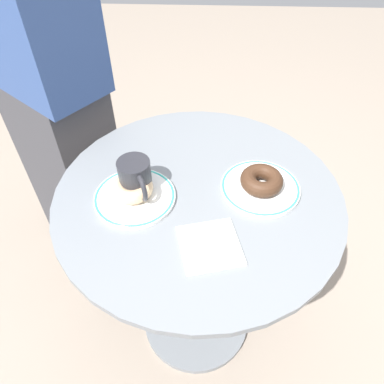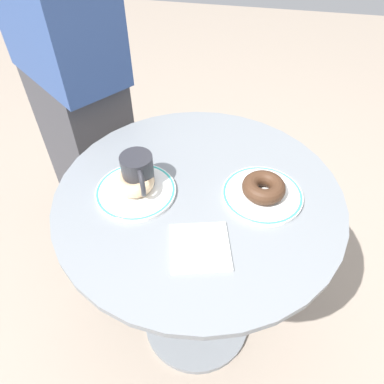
{
  "view_description": "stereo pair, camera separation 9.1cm",
  "coord_description": "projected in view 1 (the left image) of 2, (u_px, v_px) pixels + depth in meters",
  "views": [
    {
      "loc": [
        0.01,
        -0.65,
        1.41
      ],
      "look_at": [
        -0.02,
        -0.01,
        0.75
      ],
      "focal_mm": 34.17,
      "sensor_mm": 36.0,
      "label": 1
    },
    {
      "loc": [
        0.1,
        -0.64,
        1.41
      ],
      "look_at": [
        -0.02,
        -0.01,
        0.75
      ],
      "focal_mm": 34.17,
      "sensor_mm": 36.0,
      "label": 2
    }
  ],
  "objects": [
    {
      "name": "plate_left",
      "position": [
        135.0,
        197.0,
        0.91
      ],
      "size": [
        0.2,
        0.2,
        0.01
      ],
      "color": "white",
      "rests_on": "cafe_table"
    },
    {
      "name": "plate_right",
      "position": [
        260.0,
        187.0,
        0.94
      ],
      "size": [
        0.2,
        0.2,
        0.01
      ],
      "color": "white",
      "rests_on": "cafe_table"
    },
    {
      "name": "paper_napkin",
      "position": [
        210.0,
        245.0,
        0.81
      ],
      "size": [
        0.16,
        0.16,
        0.01
      ],
      "primitive_type": "cube",
      "rotation": [
        0.0,
        0.0,
        0.25
      ],
      "color": "white",
      "rests_on": "cafe_table"
    },
    {
      "name": "coffee_mug",
      "position": [
        136.0,
        177.0,
        0.9
      ],
      "size": [
        0.08,
        0.12,
        0.1
      ],
      "color": "#28282D",
      "rests_on": "cafe_table"
    },
    {
      "name": "cafe_table",
      "position": [
        197.0,
        247.0,
        1.1
      ],
      "size": [
        0.74,
        0.74,
        0.74
      ],
      "color": "slate",
      "rests_on": "ground"
    },
    {
      "name": "ground_plane",
      "position": [
        196.0,
        321.0,
        1.47
      ],
      "size": [
        7.0,
        7.0,
        0.02
      ],
      "primitive_type": "cube",
      "color": "gray"
    },
    {
      "name": "person_figure",
      "position": [
        51.0,
        97.0,
        1.18
      ],
      "size": [
        0.45,
        0.42,
        1.58
      ],
      "color": "#3D3D42",
      "rests_on": "ground"
    },
    {
      "name": "donut_glazed",
      "position": [
        132.0,
        188.0,
        0.9
      ],
      "size": [
        0.13,
        0.13,
        0.04
      ],
      "primitive_type": "torus",
      "rotation": [
        0.0,
        0.0,
        3.39
      ],
      "color": "#E0B789",
      "rests_on": "plate_left"
    },
    {
      "name": "donut_chocolate",
      "position": [
        262.0,
        180.0,
        0.92
      ],
      "size": [
        0.15,
        0.15,
        0.04
      ],
      "primitive_type": "torus",
      "rotation": [
        0.0,
        0.0,
        5.52
      ],
      "color": "#422819",
      "rests_on": "plate_right"
    }
  ]
}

